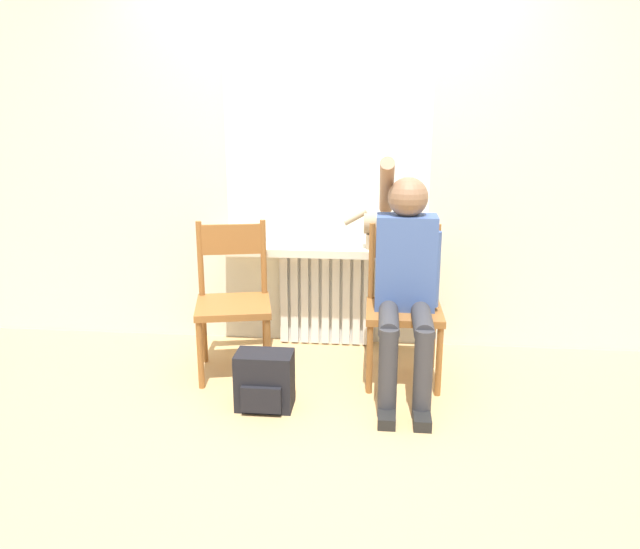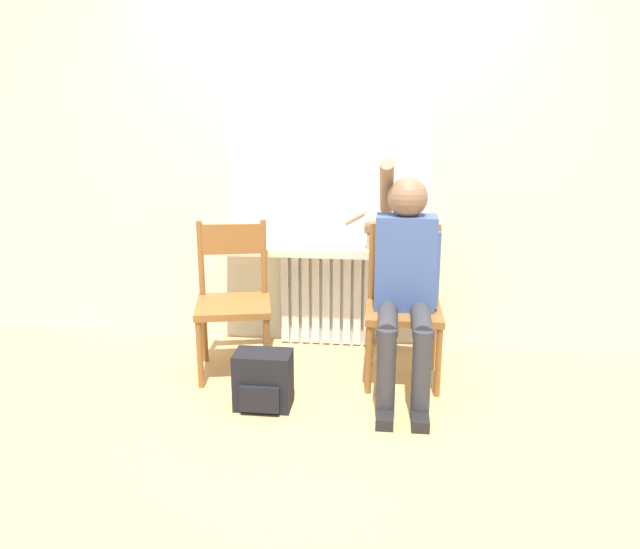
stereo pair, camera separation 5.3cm
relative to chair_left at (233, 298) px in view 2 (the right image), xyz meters
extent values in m
plane|color=tan|center=(0.51, -0.65, -0.46)|extent=(12.00, 12.00, 0.00)
cube|color=beige|center=(0.51, 0.58, 0.89)|extent=(7.00, 0.06, 2.70)
cube|color=silver|center=(0.51, 0.52, -0.14)|extent=(0.63, 0.05, 0.65)
cube|color=silver|center=(0.23, 0.47, -0.14)|extent=(0.05, 0.03, 0.62)
cube|color=silver|center=(0.30, 0.47, -0.14)|extent=(0.05, 0.03, 0.62)
cube|color=silver|center=(0.37, 0.47, -0.14)|extent=(0.05, 0.03, 0.62)
cube|color=silver|center=(0.44, 0.47, -0.14)|extent=(0.05, 0.03, 0.62)
cube|color=silver|center=(0.51, 0.47, -0.14)|extent=(0.05, 0.03, 0.62)
cube|color=silver|center=(0.58, 0.47, -0.14)|extent=(0.05, 0.03, 0.62)
cube|color=silver|center=(0.65, 0.47, -0.14)|extent=(0.05, 0.03, 0.62)
cube|color=silver|center=(0.72, 0.47, -0.14)|extent=(0.05, 0.03, 0.62)
cube|color=silver|center=(0.79, 0.47, -0.14)|extent=(0.05, 0.03, 0.62)
cube|color=beige|center=(0.51, 0.42, 0.21)|extent=(1.38, 0.27, 0.05)
cube|color=white|center=(0.51, 0.55, 0.86)|extent=(1.33, 0.01, 1.25)
cube|color=brown|center=(0.01, -0.04, -0.04)|extent=(0.52, 0.52, 0.04)
cylinder|color=brown|center=(-0.14, -0.27, -0.26)|extent=(0.04, 0.04, 0.41)
cylinder|color=brown|center=(0.24, -0.19, -0.26)|extent=(0.04, 0.04, 0.41)
cylinder|color=brown|center=(-0.22, 0.10, -0.26)|extent=(0.04, 0.04, 0.41)
cylinder|color=brown|center=(0.16, 0.19, -0.26)|extent=(0.04, 0.04, 0.41)
cylinder|color=brown|center=(-0.22, 0.10, 0.21)|extent=(0.04, 0.04, 0.46)
cylinder|color=brown|center=(0.16, 0.19, 0.21)|extent=(0.04, 0.04, 0.46)
cube|color=brown|center=(-0.03, 0.14, 0.33)|extent=(0.39, 0.11, 0.19)
cube|color=brown|center=(1.02, -0.04, -0.04)|extent=(0.44, 0.44, 0.04)
cylinder|color=brown|center=(0.83, -0.24, -0.26)|extent=(0.04, 0.04, 0.41)
cylinder|color=brown|center=(1.22, -0.23, -0.26)|extent=(0.04, 0.04, 0.41)
cylinder|color=brown|center=(0.82, 0.15, -0.26)|extent=(0.04, 0.04, 0.41)
cylinder|color=brown|center=(1.21, 0.15, -0.26)|extent=(0.04, 0.04, 0.41)
cylinder|color=brown|center=(0.82, 0.15, 0.21)|extent=(0.04, 0.04, 0.46)
cylinder|color=brown|center=(1.21, 0.15, 0.21)|extent=(0.04, 0.04, 0.46)
cube|color=brown|center=(1.02, 0.15, 0.33)|extent=(0.39, 0.03, 0.19)
cylinder|color=#333338|center=(0.93, -0.27, 0.00)|extent=(0.11, 0.49, 0.11)
cylinder|color=#333338|center=(1.11, -0.27, 0.00)|extent=(0.11, 0.49, 0.11)
cylinder|color=#333338|center=(0.93, -0.51, -0.22)|extent=(0.10, 0.10, 0.49)
cylinder|color=#333338|center=(1.11, -0.51, -0.22)|extent=(0.10, 0.10, 0.49)
cube|color=black|center=(0.93, -0.57, -0.43)|extent=(0.09, 0.20, 0.06)
cube|color=black|center=(1.11, -0.57, -0.43)|extent=(0.09, 0.20, 0.06)
cube|color=#3D5693|center=(1.02, -0.02, 0.25)|extent=(0.34, 0.20, 0.54)
sphere|color=#846047|center=(1.02, -0.02, 0.63)|extent=(0.22, 0.22, 0.22)
cylinder|color=#846047|center=(0.90, 0.12, 0.66)|extent=(0.08, 0.50, 0.38)
cylinder|color=#3D5693|center=(1.17, -0.06, 0.23)|extent=(0.08, 0.08, 0.43)
cylinder|color=#9E896B|center=(0.88, 0.40, 0.40)|extent=(0.22, 0.13, 0.13)
sphere|color=#9E896B|center=(1.02, 0.40, 0.42)|extent=(0.10, 0.10, 0.10)
cone|color=#9E896B|center=(1.02, 0.37, 0.47)|extent=(0.04, 0.04, 0.04)
cone|color=#9E896B|center=(1.02, 0.42, 0.47)|extent=(0.04, 0.04, 0.04)
cylinder|color=#9E896B|center=(0.96, 0.36, 0.28)|extent=(0.04, 0.04, 0.09)
cylinder|color=#9E896B|center=(0.96, 0.43, 0.28)|extent=(0.04, 0.04, 0.09)
cylinder|color=#9E896B|center=(0.80, 0.36, 0.28)|extent=(0.04, 0.04, 0.09)
cylinder|color=#9E896B|center=(0.80, 0.43, 0.28)|extent=(0.04, 0.04, 0.09)
cylinder|color=#9E896B|center=(0.71, 0.40, 0.43)|extent=(0.15, 0.03, 0.11)
cube|color=black|center=(0.27, -0.47, -0.31)|extent=(0.30, 0.19, 0.31)
cube|color=black|center=(0.27, -0.58, -0.37)|extent=(0.21, 0.03, 0.14)
camera|label=1|loc=(0.88, -3.50, 1.12)|focal=35.00mm
camera|label=2|loc=(0.93, -3.50, 1.12)|focal=35.00mm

